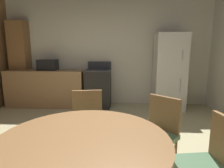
% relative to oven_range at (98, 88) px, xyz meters
% --- Properties ---
extents(ground_plane, '(14.00, 14.00, 0.00)m').
position_rel_oven_range_xyz_m(ground_plane, '(0.18, -2.49, -0.47)').
color(ground_plane, tan).
extents(wall_back, '(5.48, 0.12, 2.70)m').
position_rel_oven_range_xyz_m(wall_back, '(0.18, 0.40, 0.88)').
color(wall_back, silver).
rests_on(wall_back, ground).
extents(kitchen_counter, '(1.90, 0.60, 0.90)m').
position_rel_oven_range_xyz_m(kitchen_counter, '(-1.30, -0.00, -0.02)').
color(kitchen_counter, '#9E754C').
rests_on(kitchen_counter, ground).
extents(pantry_column, '(0.44, 0.36, 2.10)m').
position_rel_oven_range_xyz_m(pantry_column, '(-2.03, 0.18, 0.58)').
color(pantry_column, olive).
rests_on(pantry_column, ground).
extents(oven_range, '(0.60, 0.60, 1.10)m').
position_rel_oven_range_xyz_m(oven_range, '(0.00, 0.00, 0.00)').
color(oven_range, black).
rests_on(oven_range, ground).
extents(refrigerator, '(0.68, 0.68, 1.76)m').
position_rel_oven_range_xyz_m(refrigerator, '(1.69, -0.05, 0.41)').
color(refrigerator, silver).
rests_on(refrigerator, ground).
extents(microwave, '(0.44, 0.32, 0.26)m').
position_rel_oven_range_xyz_m(microwave, '(-1.24, -0.00, 0.56)').
color(microwave, black).
rests_on(microwave, kitchen_counter).
extents(dining_table, '(1.26, 1.26, 0.76)m').
position_rel_oven_range_xyz_m(dining_table, '(0.33, -3.22, 0.14)').
color(dining_table, olive).
rests_on(dining_table, ground).
extents(chair_northeast, '(0.57, 0.57, 0.87)m').
position_rel_oven_range_xyz_m(chair_northeast, '(1.00, -2.49, 0.03)').
color(chair_northeast, olive).
rests_on(chair_northeast, ground).
extents(chair_north, '(0.46, 0.46, 0.87)m').
position_rel_oven_range_xyz_m(chair_north, '(0.17, -2.24, 0.03)').
color(chair_north, olive).
rests_on(chair_north, ground).
extents(chair_east, '(0.46, 0.46, 0.87)m').
position_rel_oven_range_xyz_m(chair_east, '(1.31, -3.07, 0.03)').
color(chair_east, olive).
rests_on(chair_east, ground).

